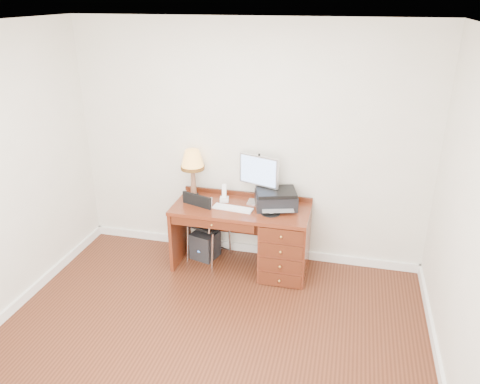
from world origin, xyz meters
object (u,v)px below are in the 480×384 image
(chair, at_px, (206,219))
(equipment_box, at_px, (205,245))
(leg_lamp, at_px, (192,163))
(desk, at_px, (269,237))
(printer, at_px, (276,199))
(monitor, at_px, (258,173))
(phone, at_px, (224,196))

(chair, xyz_separation_m, equipment_box, (-0.05, 0.07, -0.38))
(leg_lamp, height_order, chair, leg_lamp)
(desk, height_order, chair, chair)
(printer, distance_m, equipment_box, 1.08)
(monitor, height_order, phone, monitor)
(printer, xyz_separation_m, phone, (-0.59, 0.01, -0.04))
(desk, height_order, equipment_box, desk)
(monitor, bearing_deg, desk, -25.72)
(equipment_box, bearing_deg, monitor, 22.90)
(desk, relative_size, monitor, 2.75)
(desk, xyz_separation_m, chair, (-0.74, 0.03, 0.12))
(monitor, relative_size, phone, 2.70)
(printer, relative_size, chair, 0.59)
(desk, distance_m, chair, 0.75)
(leg_lamp, relative_size, phone, 2.72)
(monitor, relative_size, printer, 1.05)
(printer, bearing_deg, desk, -131.90)
(printer, height_order, phone, phone)
(leg_lamp, bearing_deg, phone, -9.87)
(monitor, distance_m, equipment_box, 1.12)
(printer, relative_size, phone, 2.57)
(equipment_box, bearing_deg, desk, 8.70)
(monitor, xyz_separation_m, phone, (-0.37, -0.07, -0.28))
(desk, xyz_separation_m, printer, (0.04, 0.09, 0.43))
(chair, bearing_deg, phone, 40.38)
(leg_lamp, relative_size, equipment_box, 1.72)
(leg_lamp, xyz_separation_m, phone, (0.38, -0.07, -0.34))
(leg_lamp, bearing_deg, monitor, 0.13)
(printer, bearing_deg, monitor, 142.94)
(printer, bearing_deg, chair, 168.09)
(desk, distance_m, leg_lamp, 1.20)
(desk, height_order, phone, phone)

